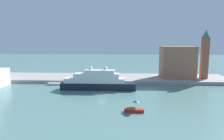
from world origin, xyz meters
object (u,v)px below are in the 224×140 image
bell_tower (205,53)px  mooring_bollard (124,80)px  work_barge (54,84)px  parked_car (80,76)px  person_figure (88,77)px  large_yacht (97,82)px  harbor_building (177,62)px  small_motorboat (134,108)px

bell_tower → mooring_bollard: 38.03m
work_barge → parked_car: 12.98m
parked_car → person_figure: 5.73m
large_yacht → harbor_building: 39.30m
harbor_building → person_figure: harbor_building is taller
harbor_building → bell_tower: size_ratio=0.68×
person_figure → parked_car: bearing=143.0°
small_motorboat → mooring_bollard: (-2.31, 33.24, 0.75)m
mooring_bollard → bell_tower: bearing=11.7°
bell_tower → person_figure: bearing=-175.2°
large_yacht → small_motorboat: size_ratio=5.55×
parked_car → mooring_bollard: 21.19m
person_figure → work_barge: bearing=-154.1°
harbor_building → parked_car: size_ratio=3.70×
large_yacht → small_motorboat: bearing=-62.2°
large_yacht → mooring_bollard: large_yacht is taller
bell_tower → mooring_bollard: size_ratio=31.48×
large_yacht → parked_car: large_yacht is taller
person_figure → mooring_bollard: (15.59, -3.07, -0.43)m
bell_tower → person_figure: bell_tower is taller
work_barge → mooring_bollard: mooring_bollard is taller
large_yacht → bell_tower: size_ratio=1.30×
work_barge → harbor_building: harbor_building is taller
work_barge → person_figure: (13.00, 6.30, 1.74)m
harbor_building → bell_tower: bearing=-6.9°
harbor_building → parked_car: 44.85m
small_motorboat → person_figure: (-17.90, 36.31, 1.17)m
large_yacht → mooring_bollard: 14.09m
harbor_building → bell_tower: bell_tower is taller
small_motorboat → bell_tower: bearing=50.7°
bell_tower → parked_car: 56.82m
large_yacht → work_barge: size_ratio=5.07×
work_barge → harbor_building: size_ratio=0.38×
small_motorboat → parked_car: (-22.47, 39.75, 1.01)m
person_figure → mooring_bollard: bearing=-11.1°
harbor_building → work_barge: bearing=-167.2°
large_yacht → person_figure: (-5.56, 12.90, -0.79)m
work_barge → parked_car: (8.43, 9.75, 1.57)m
mooring_bollard → harbor_building: bearing=19.9°
mooring_bollard → large_yacht: bearing=-135.6°
small_motorboat → person_figure: bearing=116.2°
work_barge → mooring_bollard: bearing=6.4°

